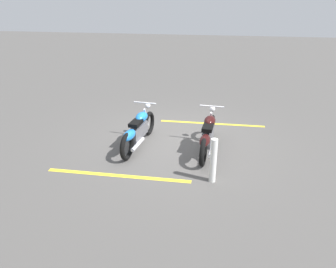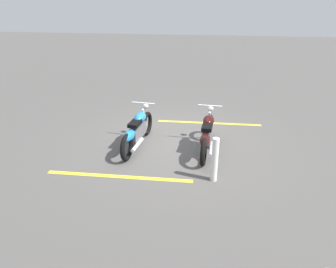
# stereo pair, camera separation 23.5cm
# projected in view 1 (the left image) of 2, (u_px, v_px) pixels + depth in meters

# --- Properties ---
(ground_plane) EXTENTS (60.00, 60.00, 0.00)m
(ground_plane) POSITION_uv_depth(u_px,v_px,m) (176.00, 141.00, 8.16)
(ground_plane) COLOR #514F4C
(motorcycle_bright_foreground) EXTENTS (2.23, 0.62, 1.04)m
(motorcycle_bright_foreground) POSITION_uv_depth(u_px,v_px,m) (138.00, 130.00, 7.64)
(motorcycle_bright_foreground) COLOR black
(motorcycle_bright_foreground) RESTS_ON ground
(motorcycle_dark_foreground) EXTENTS (2.23, 0.62, 1.04)m
(motorcycle_dark_foreground) POSITION_uv_depth(u_px,v_px,m) (208.00, 135.00, 7.37)
(motorcycle_dark_foreground) COLOR black
(motorcycle_dark_foreground) RESTS_ON ground
(bollard_post) EXTENTS (0.14, 0.14, 0.97)m
(bollard_post) POSITION_uv_depth(u_px,v_px,m) (213.00, 161.00, 6.11)
(bollard_post) COLOR white
(bollard_post) RESTS_ON ground
(parking_stripe_near) EXTENTS (0.28, 3.20, 0.01)m
(parking_stripe_near) POSITION_uv_depth(u_px,v_px,m) (212.00, 124.00, 9.30)
(parking_stripe_near) COLOR yellow
(parking_stripe_near) RESTS_ON ground
(parking_stripe_mid) EXTENTS (0.28, 3.20, 0.01)m
(parking_stripe_mid) POSITION_uv_depth(u_px,v_px,m) (118.00, 175.00, 6.49)
(parking_stripe_mid) COLOR yellow
(parking_stripe_mid) RESTS_ON ground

